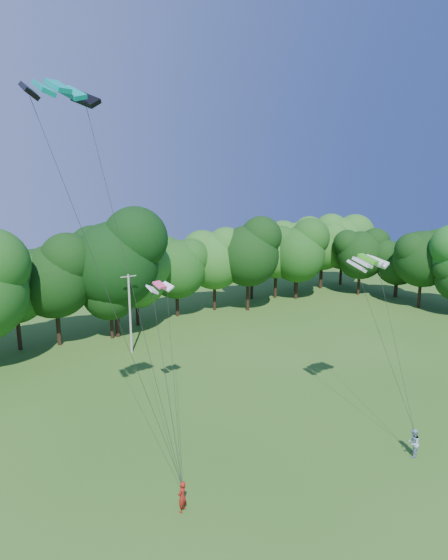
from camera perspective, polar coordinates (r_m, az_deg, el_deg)
ground at (r=25.88m, az=22.17°, el=-29.01°), size 160.00×160.00×0.00m
utility_pole at (r=45.16m, az=-12.17°, el=-4.24°), size 1.64×0.21×8.21m
kite_flyer_left at (r=25.47m, az=-5.49°, el=-26.33°), size 0.75×0.64×1.72m
kite_flyer_right at (r=31.57m, az=23.47°, el=-18.93°), size 1.05×0.91×1.85m
kite_teal at (r=22.07m, az=-20.88°, el=22.59°), size 3.34×1.76×0.77m
kite_green at (r=30.14m, az=18.30°, el=2.64°), size 2.99×1.41×0.58m
kite_pink at (r=30.93m, az=-8.43°, el=-0.64°), size 1.98×1.10×0.44m
tree_back_center at (r=49.31m, az=-14.22°, el=3.49°), size 10.64×10.64×15.47m
tree_back_east at (r=66.46m, az=6.83°, el=3.51°), size 7.63×7.63×11.10m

